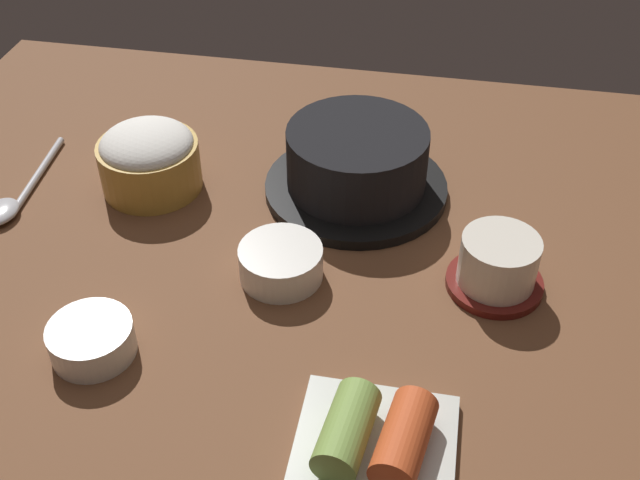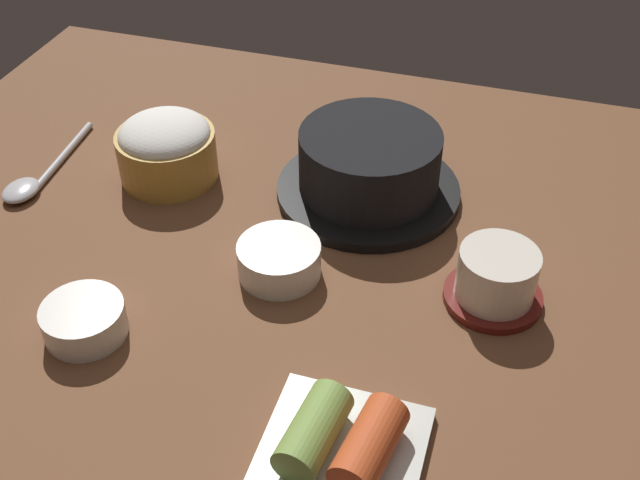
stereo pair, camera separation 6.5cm
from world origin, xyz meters
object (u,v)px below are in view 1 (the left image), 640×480
(stone_pot, at_px, (357,164))
(rice_bowl, at_px, (149,158))
(side_bowl_near, at_px, (91,339))
(tea_cup_with_saucer, at_px, (498,264))
(kimchi_plate, at_px, (375,443))
(spoon, at_px, (12,200))
(banchan_cup_center, at_px, (281,262))

(stone_pot, relative_size, rice_bowl, 1.83)
(stone_pot, height_order, side_bowl_near, stone_pot)
(rice_bowl, height_order, tea_cup_with_saucer, rice_bowl)
(rice_bowl, xyz_separation_m, side_bowl_near, (0.03, -0.24, -0.02))
(rice_bowl, distance_m, kimchi_plate, 0.42)
(rice_bowl, relative_size, spoon, 0.64)
(stone_pot, height_order, rice_bowl, stone_pot)
(tea_cup_with_saucer, bearing_deg, kimchi_plate, -112.64)
(tea_cup_with_saucer, distance_m, spoon, 0.51)
(banchan_cup_center, bearing_deg, kimchi_plate, -58.21)
(rice_bowl, relative_size, banchan_cup_center, 1.35)
(tea_cup_with_saucer, distance_m, side_bowl_near, 0.37)
(kimchi_plate, bearing_deg, side_bowl_near, 166.60)
(spoon, bearing_deg, stone_pot, 14.28)
(stone_pot, height_order, banchan_cup_center, stone_pot)
(stone_pot, distance_m, banchan_cup_center, 0.16)
(stone_pot, bearing_deg, side_bowl_near, -124.67)
(stone_pot, xyz_separation_m, spoon, (-0.36, -0.09, -0.03))
(kimchi_plate, height_order, spoon, kimchi_plate)
(spoon, bearing_deg, rice_bowl, 23.88)
(banchan_cup_center, bearing_deg, rice_bowl, 145.93)
(stone_pot, bearing_deg, banchan_cup_center, -108.84)
(side_bowl_near, bearing_deg, rice_bowl, 98.02)
(side_bowl_near, xyz_separation_m, spoon, (-0.17, 0.18, -0.01))
(rice_bowl, height_order, kimchi_plate, rice_bowl)
(stone_pot, bearing_deg, spoon, -165.72)
(banchan_cup_center, height_order, side_bowl_near, banchan_cup_center)
(tea_cup_with_saucer, relative_size, kimchi_plate, 0.75)
(stone_pot, distance_m, rice_bowl, 0.22)
(kimchi_plate, bearing_deg, tea_cup_with_saucer, 67.36)
(rice_bowl, bearing_deg, kimchi_plate, -46.43)
(banchan_cup_center, bearing_deg, stone_pot, 71.16)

